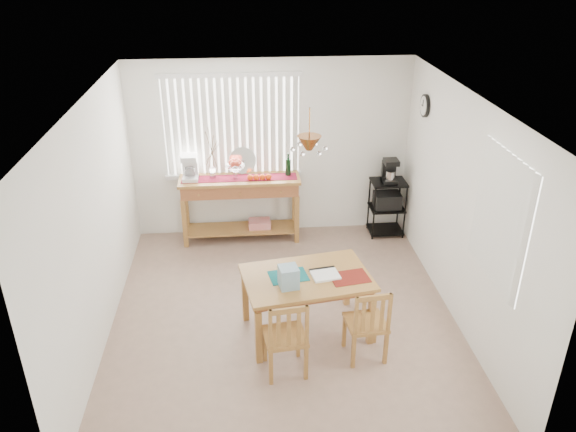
{
  "coord_description": "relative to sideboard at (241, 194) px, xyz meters",
  "views": [
    {
      "loc": [
        -0.41,
        -5.44,
        4.01
      ],
      "look_at": [
        0.1,
        0.55,
        1.05
      ],
      "focal_mm": 35.0,
      "sensor_mm": 36.0,
      "label": 1
    }
  ],
  "objects": [
    {
      "name": "wire_cart",
      "position": [
        2.16,
        -0.02,
        -0.21
      ],
      "size": [
        0.5,
        0.4,
        0.85
      ],
      "color": "black",
      "rests_on": "ground"
    },
    {
      "name": "sideboard",
      "position": [
        0.0,
        0.0,
        0.0
      ],
      "size": [
        1.72,
        0.48,
        0.97
      ],
      "color": "#AC793A",
      "rests_on": "ground"
    },
    {
      "name": "cart_items",
      "position": [
        2.16,
        -0.01,
        0.29
      ],
      "size": [
        0.2,
        0.24,
        0.35
      ],
      "color": "black",
      "rests_on": "wire_cart"
    },
    {
      "name": "chair_right",
      "position": [
        1.27,
        -2.79,
        -0.29
      ],
      "size": [
        0.44,
        0.44,
        0.88
      ],
      "color": "#AC793A",
      "rests_on": "ground"
    },
    {
      "name": "room_shell",
      "position": [
        0.46,
        -1.97,
        0.96
      ],
      "size": [
        4.2,
        4.7,
        2.7
      ],
      "color": "white",
      "rests_on": "ground"
    },
    {
      "name": "chair_left",
      "position": [
        0.41,
        -2.95,
        -0.28
      ],
      "size": [
        0.46,
        0.46,
        0.9
      ],
      "color": "#AC793A",
      "rests_on": "ground"
    },
    {
      "name": "table_items",
      "position": [
        0.58,
        -2.42,
        0.09
      ],
      "size": [
        1.11,
        0.49,
        0.23
      ],
      "color": "#126467",
      "rests_on": "dining_table"
    },
    {
      "name": "ground",
      "position": [
        0.46,
        -1.99,
        -0.73
      ],
      "size": [
        4.0,
        4.5,
        0.01
      ],
      "primitive_type": "cube",
      "color": "tan"
    },
    {
      "name": "sideboard_items",
      "position": [
        -0.27,
        0.01,
        0.39
      ],
      "size": [
        1.64,
        0.41,
        0.74
      ],
      "color": "maroon",
      "rests_on": "sideboard"
    },
    {
      "name": "dining_table",
      "position": [
        0.69,
        -2.29,
        -0.08
      ],
      "size": [
        1.49,
        1.09,
        0.73
      ],
      "color": "#AC793A",
      "rests_on": "ground"
    }
  ]
}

